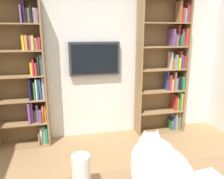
# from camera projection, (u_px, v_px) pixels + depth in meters

# --- Properties ---
(wall_back) EXTENTS (4.52, 0.06, 2.70)m
(wall_back) POSITION_uv_depth(u_px,v_px,m) (93.00, 55.00, 3.53)
(wall_back) COLOR silver
(wall_back) RESTS_ON ground
(bookshelf_left) EXTENTS (0.82, 0.28, 2.21)m
(bookshelf_left) POSITION_uv_depth(u_px,v_px,m) (167.00, 69.00, 3.70)
(bookshelf_left) COLOR #937047
(bookshelf_left) RESTS_ON ground
(bookshelf_right) EXTENTS (0.76, 0.28, 2.18)m
(bookshelf_right) POSITION_uv_depth(u_px,v_px,m) (25.00, 76.00, 3.22)
(bookshelf_right) COLOR #937047
(bookshelf_right) RESTS_ON ground
(wall_mounted_tv) EXTENTS (0.80, 0.07, 0.52)m
(wall_mounted_tv) POSITION_uv_depth(u_px,v_px,m) (95.00, 59.00, 3.47)
(wall_mounted_tv) COLOR #333338
(cat) EXTENTS (0.33, 0.63, 0.38)m
(cat) POSITION_uv_depth(u_px,v_px,m) (159.00, 171.00, 1.24)
(cat) COLOR silver
(cat) RESTS_ON desk
(paper_towel_roll) EXTENTS (0.11, 0.11, 0.24)m
(paper_towel_roll) POSITION_uv_depth(u_px,v_px,m) (81.00, 174.00, 1.33)
(paper_towel_roll) COLOR white
(paper_towel_roll) RESTS_ON desk
(coffee_mug) EXTENTS (0.08, 0.08, 0.10)m
(coffee_mug) POSITION_uv_depth(u_px,v_px,m) (164.00, 167.00, 1.52)
(coffee_mug) COLOR #335999
(coffee_mug) RESTS_ON desk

